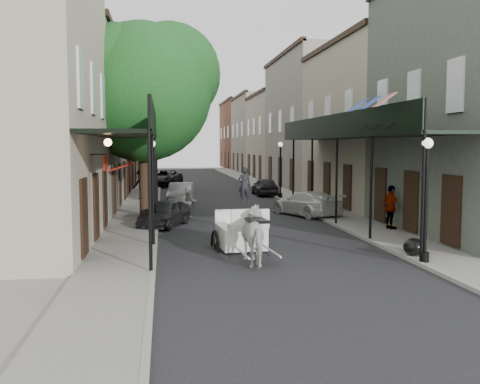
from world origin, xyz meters
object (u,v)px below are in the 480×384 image
object	(u,v)px
tree_near	(151,87)
horse	(258,235)
pedestrian_sidewalk_right	(391,207)
car_left_near	(164,213)
lamppost_right_near	(426,198)
car_left_mid	(181,194)
car_right_far	(265,187)
lamppost_right_far	(280,169)
pedestrian_walking	(189,202)
pedestrian_sidewalk_left	(141,184)
carriage	(238,216)
lamppost_left	(152,182)
car_right_near	(306,204)
tree_far	(154,116)
car_left_far	(164,178)

from	to	relation	value
tree_near	horse	distance (m)	12.96
pedestrian_sidewalk_right	car_left_near	bearing A→B (deg)	63.29
tree_near	lamppost_right_near	distance (m)	15.39
pedestrian_sidewalk_right	horse	bearing A→B (deg)	118.11
car_left_mid	horse	bearing A→B (deg)	-77.52
tree_near	car_right_far	size ratio (longest dim) A/B	2.56
lamppost_right_far	pedestrian_walking	size ratio (longest dim) A/B	2.34
horse	car_left_near	world-z (taller)	horse
horse	car_left_mid	size ratio (longest dim) A/B	0.51
car_left_mid	pedestrian_sidewalk_left	bearing A→B (deg)	136.62
tree_near	lamppost_right_near	world-z (taller)	tree_near
tree_near	car_left_mid	distance (m)	8.14
carriage	car_left_mid	bearing A→B (deg)	91.50
car_left_near	car_left_mid	bearing A→B (deg)	105.72
car_right_far	lamppost_left	bearing A→B (deg)	62.91
lamppost_right_near	car_right_near	distance (m)	11.68
pedestrian_walking	pedestrian_sidewalk_left	size ratio (longest dim) A/B	0.83
car_left_mid	car_right_far	size ratio (longest dim) A/B	1.07
lamppost_right_near	pedestrian_sidewalk_left	world-z (taller)	lamppost_right_near
pedestrian_sidewalk_left	car_right_far	bearing A→B (deg)	161.15
lamppost_left	car_left_mid	bearing A→B (deg)	81.15
lamppost_left	car_left_near	xyz separation A→B (m)	(0.50, 0.94, -1.44)
tree_far	pedestrian_sidewalk_left	xyz separation A→B (m)	(-0.83, -5.64, -4.76)
pedestrian_sidewalk_right	lamppost_right_far	bearing A→B (deg)	-3.22
pedestrian_walking	tree_near	bearing A→B (deg)	161.32
lamppost_left	car_right_far	bearing A→B (deg)	62.58
pedestrian_sidewalk_right	car_right_near	xyz separation A→B (m)	(-2.15, 5.45, -0.40)
pedestrian_sidewalk_left	car_left_near	xyz separation A→B (m)	(1.47, -11.60, -0.46)
car_left_mid	car_right_far	world-z (taller)	car_left_mid
lamppost_left	pedestrian_sidewalk_left	distance (m)	12.62
tree_far	carriage	xyz separation A→B (m)	(3.21, -22.48, -4.71)
carriage	pedestrian_sidewalk_right	xyz separation A→B (m)	(6.78, 2.44, -0.09)
pedestrian_sidewalk_left	car_left_mid	size ratio (longest dim) A/B	0.47
carriage	pedestrian_sidewalk_right	bearing A→B (deg)	14.86
lamppost_right_near	car_left_far	world-z (taller)	lamppost_right_near
car_left_far	tree_near	bearing A→B (deg)	-76.25
tree_near	lamppost_left	size ratio (longest dim) A/B	2.60
pedestrian_sidewalk_left	tree_near	bearing A→B (deg)	62.26
tree_near	tree_far	distance (m)	14.02
pedestrian_walking	car_right_near	xyz separation A→B (m)	(6.00, 0.06, -0.16)
car_right_far	lamppost_right_far	bearing A→B (deg)	100.30
pedestrian_sidewalk_left	car_right_far	distance (m)	8.98
pedestrian_sidewalk_left	car_left_near	world-z (taller)	pedestrian_sidewalk_left
tree_far	car_left_mid	size ratio (longest dim) A/B	2.14
lamppost_right_far	pedestrian_sidewalk_left	world-z (taller)	lamppost_right_far
lamppost_right_near	horse	bearing A→B (deg)	168.46
carriage	car_right_far	distance (m)	19.70
horse	pedestrian_sidewalk_right	distance (m)	8.32
horse	car_left_near	xyz separation A→B (m)	(-2.80, 7.94, -0.26)
pedestrian_sidewalk_right	car_left_mid	world-z (taller)	pedestrian_sidewalk_right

